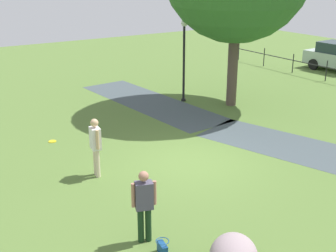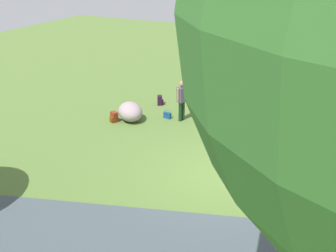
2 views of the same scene
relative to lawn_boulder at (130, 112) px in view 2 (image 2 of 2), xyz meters
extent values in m
plane|color=#516E31|center=(-4.57, 2.36, -0.36)|extent=(48.00, 48.00, 0.00)
cube|color=#3F494E|center=(-2.79, 6.01, -0.36)|extent=(8.31, 4.61, 0.01)
ellipsoid|color=gray|center=(0.00, 0.00, 0.00)|extent=(1.50, 1.48, 0.72)
cylinder|color=#173219|center=(-1.77, -0.79, 0.03)|extent=(0.13, 0.13, 0.78)
cylinder|color=#173219|center=(-1.82, -0.95, 0.03)|extent=(0.13, 0.13, 0.78)
cube|color=#4D495E|center=(-1.80, -0.87, 0.71)|extent=(0.34, 0.42, 0.59)
cylinder|color=#A9745D|center=(-1.73, -0.66, 0.75)|extent=(0.08, 0.08, 0.52)
cylinder|color=#A9745D|center=(-1.87, -1.08, 0.75)|extent=(0.08, 0.08, 0.52)
sphere|color=#A9745D|center=(-1.80, -0.87, 1.14)|extent=(0.21, 0.21, 0.21)
cylinder|color=beige|center=(-5.29, -0.40, 0.04)|extent=(0.13, 0.13, 0.80)
cylinder|color=beige|center=(-5.14, -0.42, 0.04)|extent=(0.13, 0.13, 0.80)
cube|color=silver|center=(-5.22, -0.41, 0.74)|extent=(0.39, 0.29, 0.60)
cylinder|color=tan|center=(-5.43, -0.38, 0.78)|extent=(0.08, 0.08, 0.54)
cylinder|color=tan|center=(-5.00, -0.44, 0.78)|extent=(0.08, 0.08, 0.54)
sphere|color=tan|center=(-5.22, -0.41, 1.18)|extent=(0.22, 0.22, 0.22)
cube|color=navy|center=(-1.21, -0.80, -0.24)|extent=(0.34, 0.18, 0.24)
torus|color=navy|center=(-1.21, -0.80, -0.06)|extent=(0.32, 0.32, 0.02)
cube|color=maroon|center=(0.49, 0.40, -0.16)|extent=(0.34, 0.30, 0.40)
cube|color=#683204|center=(0.55, 0.51, -0.24)|extent=(0.20, 0.14, 0.18)
cube|color=black|center=(-0.26, -1.99, -0.16)|extent=(0.31, 0.34, 0.40)
cube|color=#380938|center=(-0.38, -2.05, -0.24)|extent=(0.15, 0.20, 0.18)
camera|label=1|loc=(5.19, -4.81, 5.05)|focal=47.57mm
camera|label=2|loc=(-7.23, 11.44, 5.57)|focal=40.05mm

